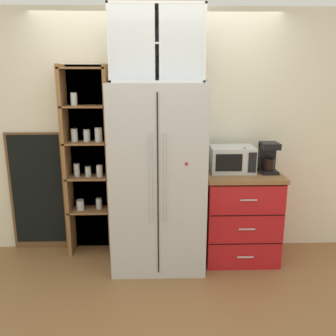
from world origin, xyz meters
The scene contains 11 objects.
ground_plane centered at (0.00, 0.00, 0.00)m, with size 10.72×10.72×0.00m, color olive.
wall_back_cream centered at (0.00, 0.40, 1.27)m, with size 5.02×0.10×2.55m, color silver.
refrigerator centered at (0.00, -0.01, 0.91)m, with size 0.90×0.74×1.82m.
pantry_shelf_column centered at (-0.73, 0.29, 1.02)m, with size 0.52×0.28×2.00m.
counter_cabinet centered at (0.86, 0.06, 0.47)m, with size 0.77×0.61×0.93m.
microwave centered at (0.75, 0.11, 1.06)m, with size 0.44×0.33×0.26m.
coffee_maker centered at (1.11, 0.07, 1.09)m, with size 0.17×0.20×0.31m.
mug_red centered at (0.86, 0.00, 0.98)m, with size 0.11×0.08×0.09m.
bottle_clear centered at (0.86, 0.01, 1.05)m, with size 0.06×0.06×0.26m.
upper_cabinet centered at (0.00, 0.04, 2.16)m, with size 0.86×0.32×0.67m.
chalkboard_menu centered at (-1.31, 0.33, 0.66)m, with size 0.60×0.04×1.31m.
Camera 1 is at (0.01, -3.39, 1.86)m, focal length 37.94 mm.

